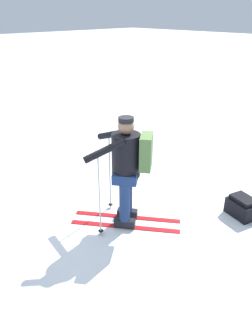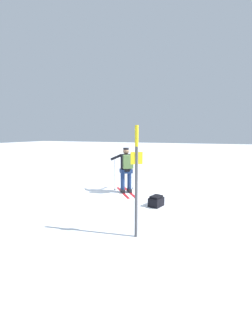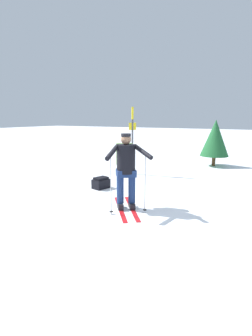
{
  "view_description": "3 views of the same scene",
  "coord_description": "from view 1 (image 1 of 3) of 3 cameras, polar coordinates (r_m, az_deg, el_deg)",
  "views": [
    {
      "loc": [
        3.1,
        -2.73,
        2.83
      ],
      "look_at": [
        0.21,
        0.03,
        0.89
      ],
      "focal_mm": 35.0,
      "sensor_mm": 36.0,
      "label": 1
    },
    {
      "loc": [
        7.45,
        2.98,
        2.11
      ],
      "look_at": [
        0.21,
        0.03,
        0.89
      ],
      "focal_mm": 24.0,
      "sensor_mm": 36.0,
      "label": 2
    },
    {
      "loc": [
        -4.45,
        -2.58,
        1.93
      ],
      "look_at": [
        0.21,
        0.03,
        0.89
      ],
      "focal_mm": 28.0,
      "sensor_mm": 36.0,
      "label": 3
    }
  ],
  "objects": [
    {
      "name": "ground_plane",
      "position": [
        5.01,
        -1.94,
        -8.47
      ],
      "size": [
        80.0,
        80.0,
        0.0
      ],
      "primitive_type": "plane",
      "color": "white"
    },
    {
      "name": "skier",
      "position": [
        4.42,
        0.27,
        0.57
      ],
      "size": [
        1.46,
        1.26,
        1.6
      ],
      "color": "red",
      "rests_on": "ground_plane"
    },
    {
      "name": "dropped_backpack",
      "position": [
        5.26,
        19.6,
        -6.39
      ],
      "size": [
        0.5,
        0.42,
        0.31
      ],
      "color": "black",
      "rests_on": "ground_plane"
    }
  ]
}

